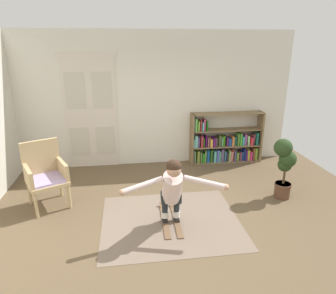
# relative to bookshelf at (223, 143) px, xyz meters

# --- Properties ---
(ground_plane) EXTENTS (7.20, 7.20, 0.00)m
(ground_plane) POSITION_rel_bookshelf_xyz_m (-1.51, -2.39, -0.45)
(ground_plane) COLOR brown
(back_wall) EXTENTS (6.00, 0.10, 2.90)m
(back_wall) POSITION_rel_bookshelf_xyz_m (-1.51, 0.21, 1.00)
(back_wall) COLOR silver
(back_wall) RESTS_ON ground
(double_door) EXTENTS (1.22, 0.05, 2.45)m
(double_door) POSITION_rel_bookshelf_xyz_m (-2.93, 0.15, 0.78)
(double_door) COLOR beige
(double_door) RESTS_ON ground
(rug) EXTENTS (2.12, 1.79, 0.01)m
(rug) POSITION_rel_bookshelf_xyz_m (-1.57, -2.31, -0.44)
(rug) COLOR #776556
(rug) RESTS_ON ground
(bookshelf) EXTENTS (1.65, 0.30, 1.16)m
(bookshelf) POSITION_rel_bookshelf_xyz_m (0.00, 0.00, 0.00)
(bookshelf) COLOR olive
(bookshelf) RESTS_ON ground
(wicker_chair) EXTENTS (0.80, 0.80, 1.10)m
(wicker_chair) POSITION_rel_bookshelf_xyz_m (-3.56, -1.50, 0.14)
(wicker_chair) COLOR tan
(wicker_chair) RESTS_ON ground
(potted_plant) EXTENTS (0.40, 0.37, 1.08)m
(potted_plant) POSITION_rel_bookshelf_xyz_m (0.52, -1.78, 0.18)
(potted_plant) COLOR brown
(potted_plant) RESTS_ON ground
(skis_pair) EXTENTS (0.30, 0.98, 0.07)m
(skis_pair) POSITION_rel_bookshelf_xyz_m (-1.57, -2.28, -0.42)
(skis_pair) COLOR brown
(skis_pair) RESTS_ON rug
(person_skier) EXTENTS (1.48, 0.62, 1.09)m
(person_skier) POSITION_rel_bookshelf_xyz_m (-1.57, -2.50, 0.24)
(person_skier) COLOR white
(person_skier) RESTS_ON skis_pair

